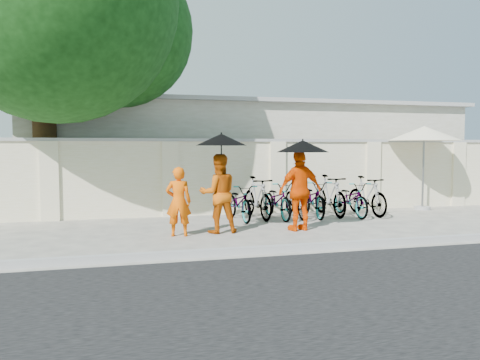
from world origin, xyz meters
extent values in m
plane|color=#B0A89B|center=(0.00, 0.00, 0.00)|extent=(80.00, 80.00, 0.00)
cube|color=#979797|center=(0.00, -1.70, 0.06)|extent=(40.00, 0.16, 0.12)
cube|color=white|center=(1.00, 3.20, 1.00)|extent=(20.00, 0.30, 2.00)
cube|color=beige|center=(2.00, 7.00, 1.60)|extent=(14.00, 6.00, 3.20)
cylinder|color=#452F15|center=(-4.20, 3.90, 2.20)|extent=(0.60, 0.60, 4.40)
sphere|color=#1B5218|center=(-5.10, 3.90, 4.70)|extent=(3.80, 3.80, 3.80)
sphere|color=#1B5218|center=(-2.30, 3.60, 4.90)|extent=(4.00, 4.00, 4.00)
imported|color=#EC5603|center=(-1.15, 0.24, 0.72)|extent=(0.58, 0.43, 1.44)
imported|color=#BB4D07|center=(-0.26, 0.41, 0.85)|extent=(0.84, 0.66, 1.70)
cylinder|color=black|center=(-0.21, 0.33, 1.49)|extent=(0.02, 0.02, 1.04)
cone|color=black|center=(-0.21, 0.33, 2.01)|extent=(1.09, 1.09, 0.25)
imported|color=#EC4500|center=(1.54, 0.21, 0.89)|extent=(1.11, 0.61, 1.79)
cylinder|color=black|center=(1.56, 0.13, 1.44)|extent=(0.02, 0.02, 0.86)
cone|color=black|center=(1.56, 0.13, 1.87)|extent=(1.14, 1.14, 0.26)
cylinder|color=#979797|center=(6.39, 2.57, 0.05)|extent=(0.47, 0.47, 0.09)
cylinder|color=gray|center=(6.39, 2.57, 1.11)|extent=(0.06, 0.06, 2.21)
cone|color=beige|center=(6.39, 2.57, 2.25)|extent=(2.38, 2.38, 0.42)
imported|color=gray|center=(0.61, 1.96, 0.46)|extent=(0.73, 1.78, 0.92)
imported|color=gray|center=(1.12, 2.09, 0.55)|extent=(0.68, 1.86, 1.09)
imported|color=gray|center=(1.63, 1.96, 0.48)|extent=(0.69, 1.85, 0.97)
imported|color=gray|center=(2.14, 1.99, 0.51)|extent=(0.57, 1.73, 1.03)
imported|color=gray|center=(2.65, 2.02, 0.49)|extent=(0.82, 1.90, 0.97)
imported|color=gray|center=(3.16, 2.10, 0.55)|extent=(0.56, 1.84, 1.10)
imported|color=gray|center=(3.67, 1.88, 0.46)|extent=(0.65, 1.78, 0.93)
imported|color=gray|center=(4.18, 1.94, 0.53)|extent=(0.65, 1.80, 1.06)
camera|label=1|loc=(-2.36, -9.39, 1.84)|focal=35.00mm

